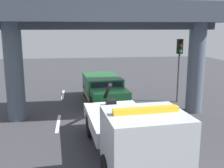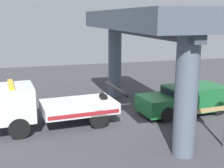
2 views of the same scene
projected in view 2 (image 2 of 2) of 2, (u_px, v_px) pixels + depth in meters
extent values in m
cube|color=#38383D|center=(125.00, 120.00, 16.61)|extent=(60.00, 40.00, 0.10)
cube|color=silver|center=(193.00, 98.00, 20.78)|extent=(2.60, 0.16, 0.01)
cube|color=silver|center=(111.00, 105.00, 19.13)|extent=(2.60, 0.16, 0.01)
cube|color=silver|center=(13.00, 114.00, 17.47)|extent=(2.60, 0.16, 0.01)
cube|color=silver|center=(79.00, 106.00, 15.77)|extent=(4.01, 2.69, 0.55)
cube|color=silver|center=(12.00, 103.00, 14.50)|extent=(2.22, 2.45, 1.65)
cube|color=maroon|center=(85.00, 115.00, 14.69)|extent=(3.64, 0.30, 0.20)
cylinder|color=black|center=(117.00, 89.00, 16.37)|extent=(1.42, 0.29, 1.07)
cylinder|color=black|center=(103.00, 97.00, 16.17)|extent=(0.39, 0.48, 0.36)
cube|color=yellow|center=(11.00, 85.00, 14.30)|extent=(0.39, 1.93, 0.16)
cylinder|color=black|center=(19.00, 128.00, 13.83)|extent=(1.02, 0.40, 1.00)
cylinder|color=black|center=(16.00, 115.00, 15.73)|extent=(1.02, 0.40, 1.00)
cylinder|color=black|center=(99.00, 118.00, 15.18)|extent=(1.02, 0.40, 1.00)
cylinder|color=black|center=(87.00, 107.00, 17.08)|extent=(1.02, 0.40, 1.00)
cube|color=#195B2D|center=(195.00, 97.00, 17.67)|extent=(3.61, 2.46, 1.35)
cube|color=#195B2D|center=(156.00, 105.00, 16.81)|extent=(1.88, 2.24, 0.95)
cube|color=black|center=(170.00, 95.00, 17.00)|extent=(0.21, 1.93, 0.59)
cube|color=#9E8451|center=(194.00, 105.00, 17.78)|extent=(3.63, 2.47, 0.28)
cylinder|color=black|center=(167.00, 114.00, 16.05)|extent=(0.86, 0.34, 0.84)
cylinder|color=black|center=(150.00, 105.00, 17.80)|extent=(0.86, 0.34, 0.84)
cylinder|color=black|center=(218.00, 108.00, 17.23)|extent=(0.86, 0.34, 0.84)
cylinder|color=black|center=(198.00, 99.00, 18.98)|extent=(0.86, 0.34, 0.84)
cylinder|color=#4C5666|center=(186.00, 97.00, 11.79)|extent=(0.92, 0.92, 4.94)
cylinder|color=#4C5666|center=(115.00, 62.00, 20.82)|extent=(0.92, 0.92, 4.94)
cube|color=#414956|center=(142.00, 19.00, 15.66)|extent=(3.60, 11.65, 0.97)
cube|color=#353C47|center=(141.00, 32.00, 15.80)|extent=(0.50, 11.25, 0.36)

